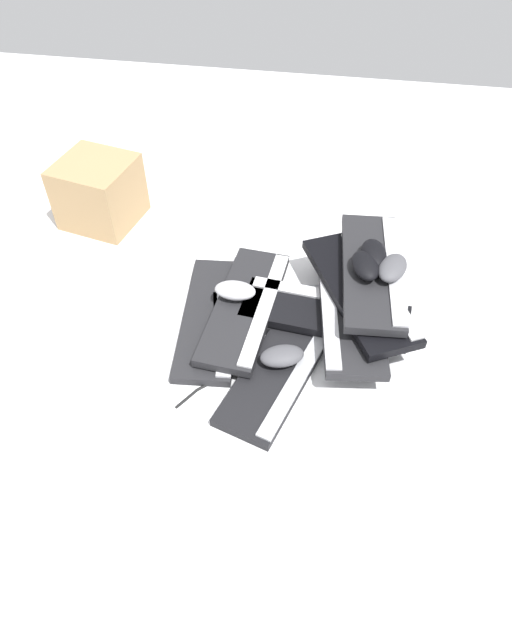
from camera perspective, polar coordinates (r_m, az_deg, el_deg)
ground_plane at (r=1.51m, az=1.31°, el=-1.67°), size 3.20×3.20×0.00m
keyboard_0 at (r=1.54m, az=-4.36°, el=0.26°), size 0.19×0.45×0.03m
keyboard_1 at (r=1.43m, az=2.55°, el=-4.81°), size 0.28×0.46×0.03m
keyboard_2 at (r=1.56m, az=3.84°, el=1.14°), size 0.46×0.25×0.03m
keyboard_3 at (r=1.53m, az=-1.03°, el=1.34°), size 0.19×0.45×0.03m
keyboard_4 at (r=1.52m, az=6.92°, el=0.74°), size 0.45×0.19×0.03m
keyboard_5 at (r=1.49m, az=9.29°, el=0.99°), size 0.21×0.46×0.03m
keyboard_6 at (r=1.51m, az=10.37°, el=3.01°), size 0.33×0.46×0.03m
keyboard_7 at (r=1.53m, az=11.62°, el=4.91°), size 0.18×0.45×0.03m
mouse_0 at (r=1.48m, az=10.87°, el=5.37°), size 0.10×0.12×0.04m
mouse_1 at (r=1.76m, az=10.52°, el=6.71°), size 0.13×0.12×0.04m
mouse_2 at (r=1.52m, az=-2.10°, el=2.97°), size 0.11×0.07×0.04m
mouse_3 at (r=1.69m, az=9.49°, el=4.90°), size 0.12×0.10×0.04m
mouse_4 at (r=1.49m, az=13.50°, el=5.09°), size 0.10×0.13×0.04m
mouse_5 at (r=1.52m, az=11.68°, el=6.54°), size 0.08×0.12×0.04m
mouse_6 at (r=1.40m, az=2.62°, el=-3.62°), size 0.13×0.10×0.04m
cable_0 at (r=1.52m, az=6.39°, el=-1.52°), size 0.54×0.55×0.01m
cardboard_box at (r=1.89m, az=-15.42°, el=12.24°), size 0.26×0.26×0.20m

